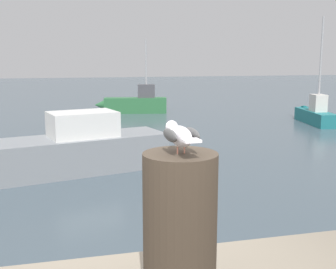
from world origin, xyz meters
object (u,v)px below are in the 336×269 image
object	(u,v)px
seagull	(180,135)
boat_grey	(46,153)
boat_teal	(313,114)
boat_green	(133,103)
mooring_post	(180,228)

from	to	relation	value
seagull	boat_grey	xyz separation A→B (m)	(-0.96, 8.42, -1.88)
boat_grey	boat_teal	bearing A→B (deg)	28.38
boat_green	seagull	bearing A→B (deg)	-98.63
boat_green	boat_teal	bearing A→B (deg)	-36.55
seagull	boat_green	bearing A→B (deg)	81.37
mooring_post	seagull	world-z (taller)	seagull
boat_green	mooring_post	bearing A→B (deg)	-98.63
seagull	boat_grey	distance (m)	8.68
mooring_post	boat_green	xyz separation A→B (m)	(2.96, 19.55, -1.44)
mooring_post	boat_green	world-z (taller)	boat_green
seagull	boat_green	distance (m)	19.86
mooring_post	seagull	xyz separation A→B (m)	(-0.00, 0.01, 0.48)
seagull	boat_teal	size ratio (longest dim) A/B	0.09
mooring_post	seagull	distance (m)	0.48
mooring_post	boat_teal	distance (m)	17.54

